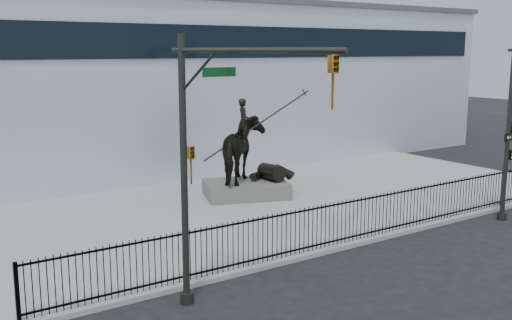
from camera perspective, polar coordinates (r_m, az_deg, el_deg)
ground at (r=20.24m, az=11.69°, el=-8.84°), size 120.00×120.00×0.00m
plaza at (r=25.32m, az=0.21°, el=-4.50°), size 30.00×12.00×0.15m
building at (r=35.99m, az=-11.72°, el=6.88°), size 44.00×14.00×9.00m
picket_fence at (r=20.80m, az=9.30°, el=-5.61°), size 22.10×0.10×1.50m
statue_plinth at (r=26.74m, az=-0.96°, el=-2.78°), size 4.22×3.55×0.67m
equestrian_statue at (r=26.41m, az=-0.83°, el=0.91°), size 4.34×3.50×3.90m
traffic_signal_left at (r=14.64m, az=-4.56°, el=0.26°), size 1.52×4.84×7.00m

